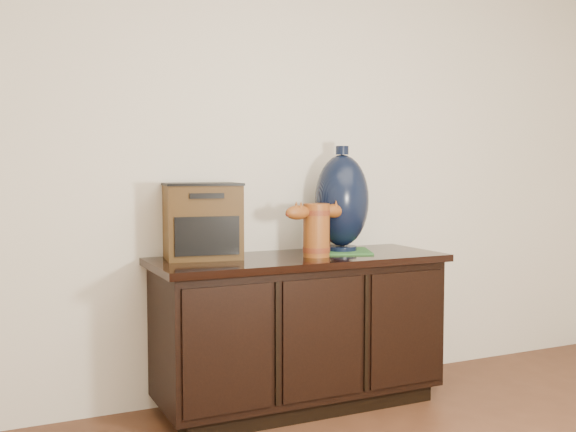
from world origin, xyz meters
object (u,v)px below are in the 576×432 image
sideboard (299,330)px  spray_can (325,237)px  tv_radio (202,221)px  terracotta_vessel (316,227)px  lamp_base (342,201)px

sideboard → spray_can: (0.20, 0.11, 0.44)m
sideboard → tv_radio: tv_radio is taller
terracotta_vessel → tv_radio: bearing=149.5°
tv_radio → lamp_base: (0.73, -0.07, 0.08)m
terracotta_vessel → lamp_base: size_ratio=0.69×
terracotta_vessel → lamp_base: bearing=18.0°
terracotta_vessel → spray_can: terracotta_vessel is taller
sideboard → lamp_base: 0.69m
tv_radio → spray_can: tv_radio is taller
terracotta_vessel → sideboard: bearing=132.0°
sideboard → tv_radio: 0.73m
terracotta_vessel → lamp_base: lamp_base is taller
sideboard → terracotta_vessel: 0.52m
terracotta_vessel → tv_radio: size_ratio=0.93×
tv_radio → spray_can: (0.66, -0.03, -0.11)m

